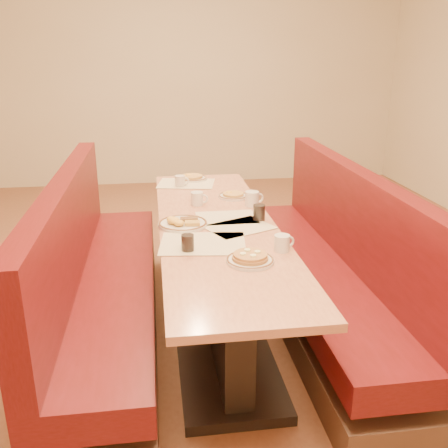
{
  "coord_description": "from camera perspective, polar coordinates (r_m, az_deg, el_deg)",
  "views": [
    {
      "loc": [
        -0.36,
        -2.85,
        1.74
      ],
      "look_at": [
        0.0,
        -0.31,
        0.85
      ],
      "focal_mm": 40.0,
      "sensor_mm": 36.0,
      "label": 1
    }
  ],
  "objects": [
    {
      "name": "ground",
      "position": [
        3.36,
        -0.76,
        -12.06
      ],
      "size": [
        8.0,
        8.0,
        0.0
      ],
      "primitive_type": "plane",
      "color": "#9E6647",
      "rests_on": "ground"
    },
    {
      "name": "room_envelope",
      "position": [
        2.88,
        -0.94,
        22.92
      ],
      "size": [
        6.04,
        8.04,
        2.82
      ],
      "color": "beige",
      "rests_on": "ground"
    },
    {
      "name": "diner_table",
      "position": [
        3.18,
        -0.78,
        -6.29
      ],
      "size": [
        0.7,
        2.5,
        0.75
      ],
      "color": "black",
      "rests_on": "ground"
    },
    {
      "name": "booth_left",
      "position": [
        3.19,
        -14.05,
        -7.12
      ],
      "size": [
        0.55,
        2.5,
        1.05
      ],
      "color": "#4C3326",
      "rests_on": "ground"
    },
    {
      "name": "booth_right",
      "position": [
        3.35,
        11.79,
        -5.61
      ],
      "size": [
        0.55,
        2.5,
        1.05
      ],
      "color": "#4C3326",
      "rests_on": "ground"
    },
    {
      "name": "placemat_near_left",
      "position": [
        2.71,
        -2.43,
        -2.22
      ],
      "size": [
        0.5,
        0.4,
        0.0
      ],
      "primitive_type": "cube",
      "rotation": [
        0.0,
        0.0,
        -0.12
      ],
      "color": "beige",
      "rests_on": "diner_table"
    },
    {
      "name": "placemat_near_right",
      "position": [
        2.96,
        1.74,
        -0.36
      ],
      "size": [
        0.45,
        0.41,
        0.0
      ],
      "primitive_type": "cube",
      "rotation": [
        0.0,
        0.0,
        0.44
      ],
      "color": "beige",
      "rests_on": "diner_table"
    },
    {
      "name": "placemat_far_left",
      "position": [
        3.96,
        -4.35,
        4.65
      ],
      "size": [
        0.49,
        0.4,
        0.0
      ],
      "primitive_type": "cube",
      "rotation": [
        0.0,
        0.0,
        -0.19
      ],
      "color": "beige",
      "rests_on": "diner_table"
    },
    {
      "name": "placemat_far_right",
      "position": [
        3.13,
        0.29,
        0.74
      ],
      "size": [
        0.37,
        0.28,
        0.0
      ],
      "primitive_type": "cube",
      "rotation": [
        0.0,
        0.0,
        0.01
      ],
      "color": "beige",
      "rests_on": "diner_table"
    },
    {
      "name": "pancake_plate",
      "position": [
        2.48,
        3.0,
        -3.98
      ],
      "size": [
        0.24,
        0.24,
        0.05
      ],
      "rotation": [
        0.0,
        0.0,
        -0.24
      ],
      "color": "silver",
      "rests_on": "diner_table"
    },
    {
      "name": "eggs_plate",
      "position": [
        3.0,
        -4.79,
        0.11
      ],
      "size": [
        0.3,
        0.3,
        0.06
      ],
      "rotation": [
        0.0,
        0.0,
        -0.09
      ],
      "color": "silver",
      "rests_on": "diner_table"
    },
    {
      "name": "extra_plate_mid",
      "position": [
        3.58,
        1.04,
        3.28
      ],
      "size": [
        0.21,
        0.21,
        0.04
      ],
      "rotation": [
        0.0,
        0.0,
        -0.11
      ],
      "color": "silver",
      "rests_on": "diner_table"
    },
    {
      "name": "extra_plate_far",
      "position": [
        4.08,
        -3.68,
        5.29
      ],
      "size": [
        0.24,
        0.24,
        0.05
      ],
      "rotation": [
        0.0,
        0.0,
        -0.29
      ],
      "color": "silver",
      "rests_on": "diner_table"
    },
    {
      "name": "coffee_mug_a",
      "position": [
        2.62,
        6.71,
        -2.14
      ],
      "size": [
        0.11,
        0.08,
        0.09
      ],
      "rotation": [
        0.0,
        0.0,
        0.28
      ],
      "color": "silver",
      "rests_on": "diner_table"
    },
    {
      "name": "coffee_mug_b",
      "position": [
        3.39,
        -3.05,
        2.94
      ],
      "size": [
        0.12,
        0.08,
        0.09
      ],
      "rotation": [
        0.0,
        0.0,
        -0.26
      ],
      "color": "silver",
      "rests_on": "diner_table"
    },
    {
      "name": "coffee_mug_c",
      "position": [
        3.37,
        3.27,
        2.93
      ],
      "size": [
        0.13,
        0.09,
        0.1
      ],
      "rotation": [
        0.0,
        0.0,
        0.19
      ],
      "color": "silver",
      "rests_on": "diner_table"
    },
    {
      "name": "coffee_mug_d",
      "position": [
        3.88,
        -5.01,
        4.94
      ],
      "size": [
        0.11,
        0.08,
        0.08
      ],
      "rotation": [
        0.0,
        0.0,
        -0.17
      ],
      "color": "silver",
      "rests_on": "diner_table"
    },
    {
      "name": "soda_tumbler_near",
      "position": [
        2.61,
        -4.17,
        -2.19
      ],
      "size": [
        0.07,
        0.07,
        0.09
      ],
      "color": "black",
      "rests_on": "diner_table"
    },
    {
      "name": "soda_tumbler_mid",
      "position": [
        3.08,
        4.03,
        1.3
      ],
      "size": [
        0.07,
        0.07,
        0.1
      ],
      "color": "black",
      "rests_on": "diner_table"
    }
  ]
}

